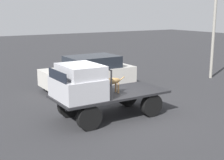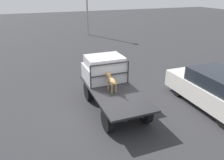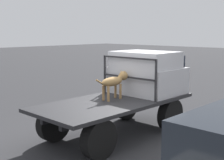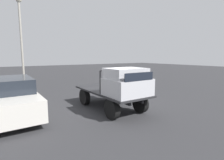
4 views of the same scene
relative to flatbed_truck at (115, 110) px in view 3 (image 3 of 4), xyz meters
The scene contains 5 objects.
ground_plane 0.62m from the flatbed_truck, ahead, with size 80.00×80.00×0.00m, color #2D2D30.
flatbed_truck is the anchor object (origin of this frame).
truck_cab 1.46m from the flatbed_truck, ahead, with size 1.42×1.70×1.10m.
truck_headboard 1.02m from the flatbed_truck, ahead, with size 0.04×1.70×1.00m.
dog 0.71m from the flatbed_truck, 40.95° to the left, with size 1.09×0.23×0.68m.
Camera 3 is at (-5.30, -4.97, 2.50)m, focal length 50.00 mm.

